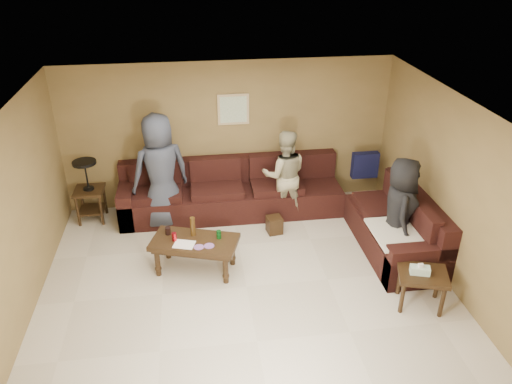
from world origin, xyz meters
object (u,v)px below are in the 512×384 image
at_px(coffee_table, 195,245).
at_px(person_right, 399,210).
at_px(person_left, 161,171).
at_px(waste_bin, 274,225).
at_px(end_table_left, 89,190).
at_px(sectional_sofa, 285,208).
at_px(side_table_right, 422,278).
at_px(person_middle, 284,175).

xyz_separation_m(coffee_table, person_right, (2.91, -0.09, 0.37)).
height_order(coffee_table, person_left, person_left).
xyz_separation_m(waste_bin, person_right, (1.63, -0.92, 0.66)).
bearing_deg(coffee_table, person_right, -1.85).
relative_size(coffee_table, end_table_left, 1.23).
height_order(sectional_sofa, side_table_right, sectional_sofa).
relative_size(person_left, person_middle, 1.23).
distance_m(coffee_table, person_right, 2.93).
bearing_deg(end_table_left, person_right, -20.84).
bearing_deg(waste_bin, sectional_sofa, 44.62).
bearing_deg(end_table_left, person_left, -13.23).
bearing_deg(waste_bin, person_left, 162.75).
bearing_deg(person_right, side_table_right, -169.81).
xyz_separation_m(side_table_right, person_middle, (-1.30, 2.48, 0.34)).
relative_size(sectional_sofa, end_table_left, 4.36).
bearing_deg(sectional_sofa, waste_bin, -135.38).
relative_size(sectional_sofa, person_right, 2.93).
distance_m(sectional_sofa, person_right, 1.87).
bearing_deg(sectional_sofa, side_table_right, -58.39).
distance_m(sectional_sofa, person_left, 2.07).
relative_size(sectional_sofa, person_left, 2.47).
bearing_deg(waste_bin, side_table_right, -52.08).
relative_size(coffee_table, side_table_right, 1.82).
bearing_deg(side_table_right, person_left, 142.48).
bearing_deg(person_left, end_table_left, -33.36).
xyz_separation_m(side_table_right, person_right, (0.08, 1.06, 0.37)).
distance_m(sectional_sofa, coffee_table, 1.80).
xyz_separation_m(sectional_sofa, side_table_right, (1.34, -2.18, 0.10)).
bearing_deg(end_table_left, side_table_right, -32.02).
height_order(end_table_left, person_right, person_right).
bearing_deg(side_table_right, end_table_left, 147.98).
bearing_deg(person_left, coffee_table, 88.60).
bearing_deg(coffee_table, end_table_left, 135.28).
distance_m(coffee_table, end_table_left, 2.34).
xyz_separation_m(sectional_sofa, waste_bin, (-0.20, -0.20, -0.19)).
distance_m(person_left, person_middle, 1.99).
height_order(end_table_left, waste_bin, end_table_left).
bearing_deg(person_right, person_left, 81.31).
distance_m(coffee_table, person_left, 1.53).
height_order(coffee_table, side_table_right, coffee_table).
height_order(side_table_right, person_right, person_right).
height_order(end_table_left, side_table_right, end_table_left).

